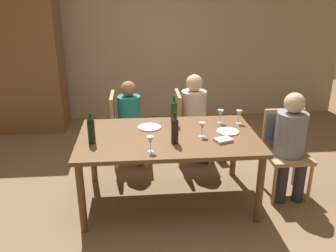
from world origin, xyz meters
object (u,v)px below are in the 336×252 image
(wine_glass_far, at_px, (239,114))
(wine_bottle_tall_green, at_px, (175,130))
(wine_glass_centre, at_px, (220,114))
(dining_table, at_px, (168,142))
(handbag, at_px, (219,151))
(chair_right_end, at_px, (285,140))
(chair_far_right, at_px, (186,122))
(person_woman_host, at_px, (291,139))
(wine_glass_near_left, at_px, (202,126))
(wine_glass_near_right, at_px, (150,141))
(person_man_guest, at_px, (196,112))
(dinner_plate_host, at_px, (149,127))
(chair_far_left, at_px, (123,124))
(armoire_cabinet, at_px, (24,61))
(wine_bottle_dark_red, at_px, (91,130))
(person_man_bearded, at_px, (131,116))
(wine_bottle_short_olive, at_px, (174,112))
(dinner_plate_guest_left, at_px, (228,132))

(wine_glass_far, bearing_deg, wine_bottle_tall_green, -147.77)
(wine_glass_centre, bearing_deg, dining_table, -152.76)
(handbag, bearing_deg, chair_right_end, -56.66)
(dining_table, xyz_separation_m, chair_far_right, (0.32, 0.92, -0.13))
(person_woman_host, height_order, wine_glass_near_left, person_woman_host)
(person_woman_host, xyz_separation_m, wine_glass_far, (-0.48, 0.30, 0.19))
(wine_glass_near_right, relative_size, handbag, 0.53)
(person_man_guest, bearing_deg, dinner_plate_host, -40.97)
(dining_table, bearing_deg, chair_far_left, 118.09)
(chair_right_end, distance_m, handbag, 1.07)
(armoire_cabinet, bearing_deg, wine_bottle_dark_red, -62.53)
(dining_table, distance_m, person_man_bearded, 0.99)
(person_man_guest, distance_m, wine_bottle_tall_green, 1.20)
(chair_far_left, height_order, person_woman_host, person_woman_host)
(wine_bottle_short_olive, bearing_deg, person_man_bearded, 127.83)
(wine_glass_near_right, bearing_deg, chair_far_left, 103.15)
(chair_far_left, xyz_separation_m, person_man_bearded, (0.11, -0.00, 0.10))
(dining_table, height_order, dinner_plate_guest_left, dinner_plate_guest_left)
(dinner_plate_host, xyz_separation_m, handbag, (0.93, 0.70, -0.64))
(chair_right_end, relative_size, wine_glass_near_right, 6.17)
(wine_bottle_dark_red, bearing_deg, chair_right_end, 7.30)
(chair_far_left, xyz_separation_m, wine_glass_centre, (1.09, -0.61, 0.32))
(chair_far_left, bearing_deg, wine_glass_near_right, 13.15)
(chair_far_right, xyz_separation_m, wine_bottle_tall_green, (-0.27, -1.12, 0.35))
(wine_glass_centre, bearing_deg, wine_glass_near_right, -139.42)
(chair_far_left, bearing_deg, person_man_bearded, 90.00)
(chair_right_end, bearing_deg, handbag, -56.66)
(wine_glass_near_right, bearing_deg, person_man_bearded, 98.31)
(wine_glass_far, height_order, dinner_plate_guest_left, wine_glass_far)
(chair_far_left, bearing_deg, person_woman_host, 61.86)
(chair_right_end, bearing_deg, chair_far_left, -24.23)
(person_woman_host, relative_size, wine_glass_near_right, 7.75)
(wine_glass_near_left, distance_m, wine_glass_centre, 0.45)
(wine_glass_near_left, bearing_deg, person_man_guest, 84.43)
(wine_bottle_dark_red, height_order, wine_glass_far, wine_bottle_dark_red)
(wine_glass_near_left, distance_m, handbag, 1.30)
(chair_far_right, relative_size, wine_bottle_short_olive, 2.89)
(dinner_plate_host, relative_size, dinner_plate_guest_left, 1.05)
(wine_bottle_short_olive, bearing_deg, dinner_plate_host, -161.04)
(chair_far_right, distance_m, wine_glass_near_right, 1.42)
(wine_bottle_short_olive, xyz_separation_m, wine_glass_far, (0.70, -0.04, -0.03))
(person_man_guest, xyz_separation_m, dinner_plate_guest_left, (0.19, -0.89, 0.09))
(dinner_plate_guest_left, bearing_deg, wine_glass_near_left, -162.76)
(handbag, bearing_deg, wine_glass_far, -86.11)
(armoire_cabinet, height_order, handbag, armoire_cabinet)
(armoire_cabinet, distance_m, wine_glass_near_left, 3.32)
(wine_bottle_dark_red, bearing_deg, person_man_guest, 42.08)
(chair_far_left, height_order, chair_far_right, same)
(chair_far_right, xyz_separation_m, dinner_plate_guest_left, (0.30, -0.89, 0.22))
(dining_table, xyz_separation_m, wine_bottle_tall_green, (0.05, -0.20, 0.21))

